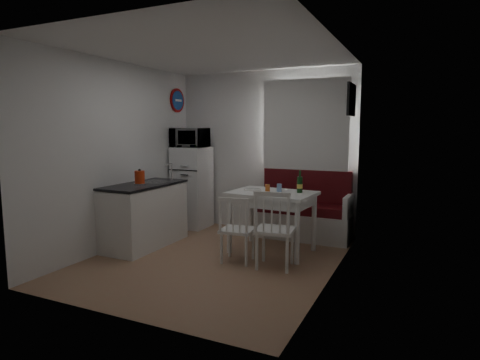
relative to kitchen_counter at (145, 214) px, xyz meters
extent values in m
cube|color=#AB795B|center=(1.20, -0.16, -0.46)|extent=(3.00, 3.50, 0.02)
cube|color=white|center=(1.20, -0.16, 2.14)|extent=(3.00, 3.50, 0.02)
cube|color=white|center=(1.20, 1.59, 0.84)|extent=(3.00, 0.02, 2.60)
cube|color=white|center=(1.20, -1.91, 0.84)|extent=(3.00, 0.02, 2.60)
cube|color=white|center=(-0.30, -0.16, 0.84)|extent=(0.02, 3.50, 2.60)
cube|color=white|center=(2.70, -0.16, 0.84)|extent=(0.02, 3.50, 2.60)
cube|color=white|center=(1.90, 1.56, 1.17)|extent=(1.22, 0.06, 1.47)
cube|color=white|center=(1.90, 1.49, 1.22)|extent=(1.35, 0.02, 1.50)
cube|color=white|center=(0.00, -0.01, -0.03)|extent=(0.60, 1.30, 0.86)
cube|color=black|center=(0.00, -0.01, 0.43)|extent=(0.62, 1.32, 0.03)
cube|color=#99999E|center=(0.02, 0.24, 0.39)|extent=(0.40, 0.40, 0.10)
cylinder|color=silver|center=(0.18, 0.42, 0.57)|extent=(0.02, 0.02, 0.26)
cylinder|color=#184493|center=(-0.27, 1.29, 1.69)|extent=(0.03, 0.40, 0.40)
cube|color=black|center=(2.67, 0.94, 1.59)|extent=(0.04, 0.52, 0.42)
cube|color=white|center=(1.94, 1.32, -0.25)|extent=(1.45, 0.56, 0.40)
cube|color=#500D12|center=(1.94, 1.32, 0.01)|extent=(1.39, 0.51, 0.13)
cube|color=#500D12|center=(1.94, 1.54, 0.33)|extent=(1.39, 0.11, 0.51)
cube|color=white|center=(1.75, 0.49, 0.35)|extent=(1.16, 0.85, 0.04)
cube|color=white|center=(1.75, 0.49, 0.26)|extent=(1.04, 0.73, 0.13)
cylinder|color=white|center=(1.75, 0.49, -0.06)|extent=(0.07, 0.07, 0.78)
cube|color=white|center=(1.50, -0.08, -0.05)|extent=(0.44, 0.42, 0.04)
cube|color=white|center=(1.50, -0.25, 0.18)|extent=(0.38, 0.08, 0.42)
cube|color=white|center=(2.00, -0.08, 0.00)|extent=(0.50, 0.48, 0.04)
cube|color=white|center=(2.00, -0.28, 0.26)|extent=(0.43, 0.10, 0.47)
cube|color=white|center=(0.02, 1.24, 0.23)|extent=(0.55, 0.55, 1.37)
imported|color=white|center=(0.02, 1.19, 1.07)|extent=(0.58, 0.39, 0.32)
cylinder|color=red|center=(0.05, -0.16, 0.55)|extent=(0.16, 0.16, 0.22)
cylinder|color=orange|center=(1.70, 0.44, 0.43)|extent=(0.06, 0.06, 0.11)
cylinder|color=#81A4DC|center=(1.83, 0.54, 0.43)|extent=(0.07, 0.07, 0.11)
cylinder|color=white|center=(1.45, 0.51, 0.38)|extent=(0.23, 0.23, 0.02)
camera|label=1|loc=(3.61, -4.53, 1.22)|focal=30.00mm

